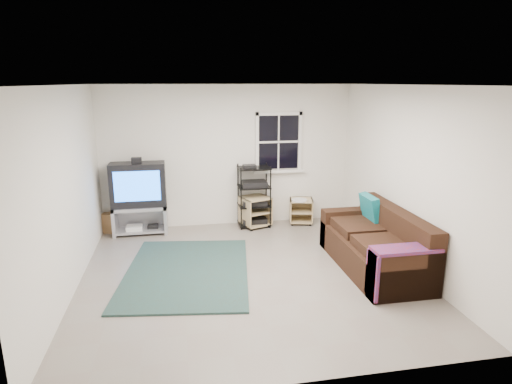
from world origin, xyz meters
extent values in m
plane|color=slate|center=(0.00, 0.00, 0.00)|extent=(4.60, 4.60, 0.00)
plane|color=white|center=(0.00, 0.00, 2.60)|extent=(4.60, 4.60, 0.00)
plane|color=silver|center=(0.00, 2.30, 1.30)|extent=(4.60, 0.00, 4.60)
plane|color=silver|center=(0.00, -2.30, 1.30)|extent=(4.60, 0.00, 4.60)
plane|color=silver|center=(-2.30, 0.00, 1.30)|extent=(0.00, 4.60, 4.60)
plane|color=silver|center=(2.30, 0.00, 1.30)|extent=(0.00, 4.60, 4.60)
cube|color=black|center=(0.95, 2.28, 1.55)|extent=(0.80, 0.01, 1.02)
cube|color=silver|center=(0.95, 2.26, 2.07)|extent=(0.88, 0.06, 0.06)
cube|color=silver|center=(0.95, 2.25, 1.00)|extent=(0.98, 0.14, 0.05)
cube|color=silver|center=(0.54, 2.26, 1.55)|extent=(0.06, 0.06, 1.10)
cube|color=silver|center=(1.36, 2.26, 1.55)|extent=(0.06, 0.06, 1.10)
cube|color=silver|center=(0.95, 2.27, 1.55)|extent=(0.78, 0.04, 0.04)
cube|color=#A5A4AC|center=(-1.62, 2.04, 0.49)|extent=(0.94, 0.47, 0.06)
cube|color=#A5A4AC|center=(-2.06, 2.04, 0.26)|extent=(0.06, 0.47, 0.51)
cube|color=#A5A4AC|center=(-1.18, 2.04, 0.26)|extent=(0.06, 0.47, 0.51)
cube|color=#A5A4AC|center=(-1.62, 2.04, 0.07)|extent=(0.82, 0.43, 0.04)
cube|color=#A5A4AC|center=(-1.62, 2.25, 0.26)|extent=(0.94, 0.04, 0.51)
cube|color=silver|center=(-1.73, 2.00, 0.12)|extent=(0.28, 0.22, 0.07)
cube|color=black|center=(-1.41, 2.04, 0.11)|extent=(0.19, 0.17, 0.06)
cube|color=black|center=(-1.62, 2.04, 0.90)|extent=(0.94, 0.39, 0.77)
cube|color=#1E6CFF|center=(-1.62, 1.83, 0.91)|extent=(0.77, 0.01, 0.52)
cube|color=black|center=(-1.62, 2.04, 1.33)|extent=(0.17, 0.12, 0.09)
cylinder|color=black|center=(0.18, 1.88, 0.58)|extent=(0.02, 0.02, 1.16)
cylinder|color=black|center=(0.72, 1.88, 0.58)|extent=(0.02, 0.02, 1.16)
cylinder|color=black|center=(0.18, 2.26, 0.58)|extent=(0.02, 0.02, 1.16)
cylinder|color=black|center=(0.72, 2.26, 0.58)|extent=(0.02, 0.02, 1.16)
cube|color=black|center=(0.45, 2.07, 0.05)|extent=(0.58, 0.42, 0.02)
cube|color=black|center=(0.45, 2.07, 0.11)|extent=(0.46, 0.34, 0.10)
cube|color=black|center=(0.45, 2.07, 0.41)|extent=(0.58, 0.42, 0.02)
cube|color=black|center=(0.45, 2.07, 0.46)|extent=(0.46, 0.34, 0.10)
cube|color=black|center=(0.45, 2.07, 0.76)|extent=(0.58, 0.42, 0.02)
cube|color=black|center=(0.45, 2.07, 0.82)|extent=(0.46, 0.34, 0.10)
cube|color=black|center=(0.45, 2.07, 1.11)|extent=(0.58, 0.42, 0.02)
cube|color=tan|center=(0.47, 2.04, 0.56)|extent=(0.61, 0.61, 0.02)
cube|color=tan|center=(0.47, 2.04, 0.06)|extent=(0.61, 0.61, 0.02)
cube|color=tan|center=(0.25, 1.96, 0.31)|extent=(0.18, 0.46, 0.52)
cube|color=tan|center=(0.68, 2.12, 0.31)|extent=(0.18, 0.46, 0.52)
cube|color=tan|center=(0.39, 2.26, 0.31)|extent=(0.42, 0.16, 0.52)
cube|color=tan|center=(0.47, 2.04, 0.29)|extent=(0.56, 0.58, 0.02)
cylinder|color=black|center=(0.35, 1.80, 0.02)|extent=(0.05, 0.05, 0.05)
cylinder|color=black|center=(0.58, 2.28, 0.02)|extent=(0.05, 0.05, 0.05)
cube|color=tan|center=(1.36, 2.07, 0.46)|extent=(0.51, 0.51, 0.02)
cube|color=tan|center=(1.36, 2.07, 0.05)|extent=(0.51, 0.51, 0.02)
cube|color=tan|center=(1.16, 2.11, 0.26)|extent=(0.11, 0.42, 0.43)
cube|color=tan|center=(1.56, 2.02, 0.26)|extent=(0.11, 0.42, 0.43)
cube|color=tan|center=(1.41, 2.27, 0.26)|extent=(0.38, 0.10, 0.43)
cube|color=tan|center=(1.36, 2.07, 0.24)|extent=(0.47, 0.48, 0.02)
cylinder|color=black|center=(1.16, 1.94, 0.02)|extent=(0.04, 0.04, 0.04)
cylinder|color=black|center=(1.56, 2.19, 0.02)|extent=(0.04, 0.04, 0.04)
cylinder|color=silver|center=(1.30, 1.99, 0.48)|extent=(0.30, 0.30, 0.02)
cube|color=black|center=(1.81, -0.10, 0.21)|extent=(0.92, 2.04, 0.43)
cube|color=black|center=(2.15, -0.10, 0.65)|extent=(0.24, 2.04, 0.44)
cube|color=black|center=(1.81, 0.79, 0.32)|extent=(0.92, 0.24, 0.63)
cube|color=black|center=(1.81, -1.00, 0.32)|extent=(0.92, 0.24, 0.63)
cube|color=black|center=(1.73, -0.51, 0.49)|extent=(0.61, 0.73, 0.13)
cube|color=black|center=(1.73, 0.30, 0.49)|extent=(0.61, 0.73, 0.13)
cube|color=teal|center=(1.99, 0.46, 0.73)|extent=(0.20, 0.49, 0.42)
cube|color=navy|center=(1.79, -1.00, 0.65)|extent=(0.84, 0.31, 0.04)
cube|color=navy|center=(1.37, -1.00, 0.34)|extent=(0.04, 0.31, 0.59)
cube|color=#302115|center=(-0.85, 0.23, 0.01)|extent=(2.01, 2.56, 0.03)
cube|color=#9E7547|center=(-2.18, 2.18, 0.18)|extent=(0.29, 0.23, 0.35)
camera|label=1|loc=(-0.90, -5.48, 2.64)|focal=30.00mm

